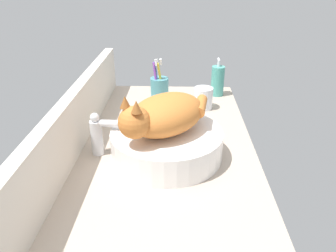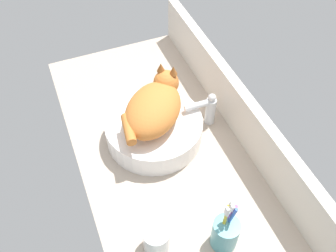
{
  "view_description": "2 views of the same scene",
  "coord_description": "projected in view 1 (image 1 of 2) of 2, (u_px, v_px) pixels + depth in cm",
  "views": [
    {
      "loc": [
        -89.7,
        -4.72,
        52.43
      ],
      "look_at": [
        0.11,
        -1.58,
        7.75
      ],
      "focal_mm": 35.0,
      "sensor_mm": 36.0,
      "label": 1
    },
    {
      "loc": [
        73.66,
        -27.7,
        102.28
      ],
      "look_at": [
        1.01,
        1.53,
        10.75
      ],
      "focal_mm": 40.0,
      "sensor_mm": 36.0,
      "label": 2
    }
  ],
  "objects": [
    {
      "name": "faucet",
      "position": [
        100.0,
        132.0,
        0.97
      ],
      "size": [
        3.6,
        11.83,
        13.6
      ],
      "color": "silver",
      "rests_on": "ground_plane"
    },
    {
      "name": "backsplash_panel",
      "position": [
        75.0,
        121.0,
        1.01
      ],
      "size": [
        116.01,
        3.6,
        17.98
      ],
      "primitive_type": "cube",
      "color": "silver",
      "rests_on": "ground_plane"
    },
    {
      "name": "sink_basin",
      "position": [
        167.0,
        144.0,
        0.98
      ],
      "size": [
        33.1,
        33.1,
        8.42
      ],
      "primitive_type": "cylinder",
      "color": "white",
      "rests_on": "ground_plane"
    },
    {
      "name": "soap_dispenser",
      "position": [
        218.0,
        81.0,
        1.43
      ],
      "size": [
        5.69,
        5.69,
        16.21
      ],
      "color": "teal",
      "rests_on": "ground_plane"
    },
    {
      "name": "water_glass",
      "position": [
        203.0,
        99.0,
        1.31
      ],
      "size": [
        7.53,
        7.53,
        8.57
      ],
      "color": "white",
      "rests_on": "ground_plane"
    },
    {
      "name": "ground_plane",
      "position": [
        163.0,
        153.0,
        1.05
      ],
      "size": [
        116.01,
        57.9,
        4.0
      ],
      "primitive_type": "cube",
      "color": "#B2A08E"
    },
    {
      "name": "toothbrush_cup",
      "position": [
        159.0,
        89.0,
        1.36
      ],
      "size": [
        7.48,
        7.48,
        18.72
      ],
      "color": "teal",
      "rests_on": "ground_plane"
    },
    {
      "name": "cat",
      "position": [
        163.0,
        115.0,
        0.92
      ],
      "size": [
        29.93,
        29.41,
        14.0
      ],
      "color": "#CC7533",
      "rests_on": "sink_basin"
    }
  ]
}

